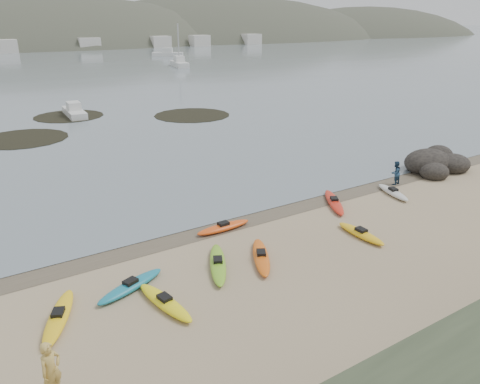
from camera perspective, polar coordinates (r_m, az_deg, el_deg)
ground at (r=26.11m, az=0.00°, el=-3.08°), size 600.00×600.00×0.00m
wet_sand at (r=25.88m, az=0.36°, el=-3.30°), size 60.00×60.00×0.00m
kayaks at (r=22.49m, az=1.52°, el=-6.72°), size 22.60×7.79×0.34m
person_west at (r=15.40m, az=-22.03°, el=-19.51°), size 0.81×0.72×1.87m
person_east at (r=32.61m, az=18.42°, el=2.23°), size 0.81×0.65×1.60m
rock_cluster at (r=37.01m, az=22.70°, el=2.91°), size 5.40×3.99×1.88m
kelp_mats at (r=51.93m, az=-16.09°, el=8.16°), size 26.29×16.10×0.04m
moored_boats at (r=102.82m, az=-22.66°, el=13.53°), size 94.05×78.99×1.28m
far_hills at (r=221.95m, az=-19.41°, el=12.61°), size 550.00×135.00×80.00m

